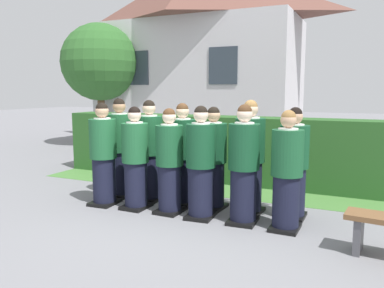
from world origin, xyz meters
The scene contains 17 objects.
ground_plane centered at (0.00, 0.00, 0.00)m, with size 60.00×60.00×0.00m, color slate.
student_front_row_0 centered at (-1.45, -0.05, 0.80)m, with size 0.44×0.53×1.68m.
student_front_row_1 centered at (-0.86, -0.01, 0.77)m, with size 0.42×0.51×1.62m.
student_front_row_2 centered at (-0.26, 0.01, 0.76)m, with size 0.42×0.51×1.61m.
student_front_row_3 centered at (0.26, -0.01, 0.79)m, with size 0.43×0.50×1.65m.
student_front_row_4 centered at (0.90, 0.04, 0.80)m, with size 0.44×0.50×1.68m.
student_front_row_5 centered at (1.50, 0.01, 0.77)m, with size 0.42×0.51×1.62m.
student_rear_row_0 centered at (-1.52, 0.52, 0.83)m, with size 0.45×0.51×1.73m.
student_rear_row_1 centered at (-0.91, 0.50, 0.82)m, with size 0.45×0.54×1.71m.
student_rear_row_2 centered at (-0.29, 0.52, 0.79)m, with size 0.43×0.50×1.67m.
student_rear_row_3 centered at (0.26, 0.49, 0.77)m, with size 0.42×0.48×1.62m.
student_rear_row_4 centered at (0.84, 0.51, 0.83)m, with size 0.45×0.55×1.73m.
student_rear_row_5 centered at (1.49, 0.55, 0.78)m, with size 0.42×0.51×1.63m.
hedge centered at (0.00, 2.39, 0.67)m, with size 7.90×0.70×1.34m.
school_building_main centered at (-3.13, 7.62, 3.20)m, with size 7.15×3.47×6.22m.
oak_tree_left centered at (-5.88, 5.64, 2.79)m, with size 2.56×2.56×4.09m.
lawn_strip centered at (0.00, 1.59, 0.00)m, with size 7.90×0.90×0.01m, color #477A38.
Camera 1 is at (2.49, -5.13, 1.87)m, focal length 36.50 mm.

